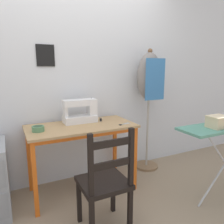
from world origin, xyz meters
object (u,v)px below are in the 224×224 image
wooden_chair (105,183)px  storage_box (218,122)px  scissors (123,124)px  thread_spool_near_machine (101,120)px  sewing_machine (82,112)px  fabric_bowl (38,129)px  dress_form (149,83)px

wooden_chair → storage_box: storage_box is taller
scissors → thread_spool_near_machine: thread_spool_near_machine is taller
sewing_machine → fabric_bowl: sewing_machine is taller
sewing_machine → scissors: bearing=-38.7°
sewing_machine → dress_form: size_ratio=0.24×
scissors → thread_spool_near_machine: bearing=125.1°
thread_spool_near_machine → sewing_machine: bearing=163.0°
fabric_bowl → dress_form: bearing=7.7°
wooden_chair → dress_form: (1.02, 0.85, 0.75)m
wooden_chair → fabric_bowl: bearing=122.9°
sewing_machine → scissors: sewing_machine is taller
dress_form → scissors: bearing=-149.9°
storage_box → sewing_machine: bearing=136.4°
wooden_chair → storage_box: size_ratio=4.75×
thread_spool_near_machine → dress_form: dress_form is taller
fabric_bowl → storage_box: (1.53, -0.81, 0.09)m
wooden_chair → scissors: bearing=48.8°
sewing_machine → wooden_chair: size_ratio=0.42×
thread_spool_near_machine → storage_box: 1.23m
fabric_bowl → scissors: size_ratio=0.77×
wooden_chair → dress_form: bearing=39.6°
thread_spool_near_machine → fabric_bowl: bearing=-172.2°
wooden_chair → sewing_machine: bearing=84.4°
scissors → storage_box: bearing=-46.1°
sewing_machine → storage_box: sewing_machine is taller
wooden_chair → storage_box: 1.20m
thread_spool_near_machine → storage_box: bearing=-48.1°
thread_spool_near_machine → dress_form: 0.84m
sewing_machine → thread_spool_near_machine: bearing=-17.0°
thread_spool_near_machine → scissors: bearing=-54.9°
fabric_bowl → wooden_chair: wooden_chair is taller
dress_form → fabric_bowl: bearing=-172.3°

